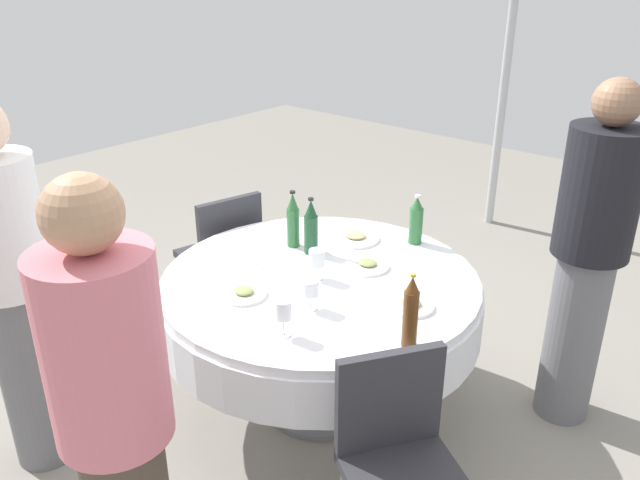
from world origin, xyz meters
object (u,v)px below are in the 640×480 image
at_px(person_mid, 589,254).
at_px(chair_far, 224,250).
at_px(wine_glass_right, 283,311).
at_px(plate_outer, 355,238).
at_px(person_rear, 13,288).
at_px(bottle_brown_front, 411,313).
at_px(wine_glass_east, 311,289).
at_px(plate_left, 244,294).
at_px(person_front, 116,424).
at_px(plate_south, 367,265).
at_px(plate_west, 411,305).
at_px(chair_inner, 399,452).
at_px(wine_glass_far, 317,259).
at_px(bottle_green_right, 416,221).
at_px(dining_table, 320,304).
at_px(bottle_dark_green_rear, 311,228).

xyz_separation_m(person_mid, chair_far, (1.88, 0.56, -0.36)).
bearing_deg(person_mid, wine_glass_right, -69.30).
xyz_separation_m(plate_outer, person_rear, (0.59, 1.53, 0.12)).
distance_m(bottle_brown_front, person_rear, 1.62).
distance_m(wine_glass_east, plate_left, 0.33).
bearing_deg(bottle_brown_front, person_front, 72.72).
relative_size(wine_glass_right, plate_south, 0.74).
height_order(plate_left, chair_far, chair_far).
bearing_deg(person_front, plate_west, -111.02).
bearing_deg(chair_inner, plate_outer, -102.95).
relative_size(wine_glass_far, plate_west, 0.72).
bearing_deg(wine_glass_east, bottle_green_right, -87.43).
xyz_separation_m(dining_table, bottle_green_right, (-0.12, -0.61, 0.27)).
distance_m(wine_glass_right, person_front, 0.80).
xyz_separation_m(person_mid, person_rear, (1.68, 1.85, -0.01)).
relative_size(bottle_green_right, wine_glass_east, 1.95).
xyz_separation_m(plate_south, plate_outer, (0.25, -0.22, 0.00)).
bearing_deg(bottle_dark_green_rear, chair_inner, 146.08).
bearing_deg(person_mid, chair_far, -112.33).
bearing_deg(bottle_dark_green_rear, person_front, 109.34).
xyz_separation_m(wine_glass_right, chair_far, (1.15, -0.68, -0.33)).
height_order(wine_glass_east, person_front, person_front).
relative_size(plate_west, person_rear, 0.12).
distance_m(wine_glass_east, person_front, 1.03).
bearing_deg(wine_glass_far, wine_glass_east, 125.00).
xyz_separation_m(wine_glass_right, wine_glass_east, (0.06, -0.23, -0.02)).
relative_size(bottle_brown_front, plate_south, 1.47).
bearing_deg(person_mid, wine_glass_far, -89.02).
distance_m(bottle_brown_front, person_front, 1.11).
bearing_deg(bottle_green_right, wine_glass_right, 95.04).
xyz_separation_m(wine_glass_east, person_mid, (-0.79, -1.01, 0.04)).
distance_m(bottle_brown_front, wine_glass_far, 0.66).
xyz_separation_m(wine_glass_far, chair_inner, (-0.80, 0.49, -0.32)).
xyz_separation_m(wine_glass_right, plate_left, (0.35, -0.12, -0.10)).
distance_m(plate_west, plate_left, 0.73).
bearing_deg(plate_west, person_rear, 42.86).
height_order(bottle_dark_green_rear, plate_west, bottle_dark_green_rear).
bearing_deg(plate_outer, person_rear, 68.74).
bearing_deg(person_mid, plate_south, -95.92).
bearing_deg(bottle_green_right, person_rear, 63.31).
bearing_deg(chair_far, chair_inner, -99.87).
height_order(dining_table, person_front, person_front).
bearing_deg(wine_glass_east, plate_outer, -66.61).
distance_m(person_front, person_rear, 1.05).
bearing_deg(chair_inner, person_mid, -154.13).
bearing_deg(chair_far, person_mid, -60.93).
xyz_separation_m(plate_left, chair_inner, (-0.94, 0.15, -0.23)).
bearing_deg(plate_left, bottle_brown_front, -169.09).
bearing_deg(bottle_green_right, plate_west, 121.60).
bearing_deg(plate_south, wine_glass_east, 96.40).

